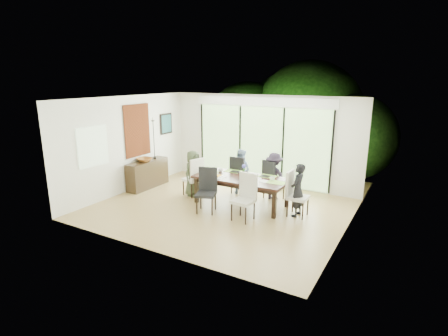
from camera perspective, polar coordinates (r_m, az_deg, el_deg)
The scene contains 62 objects.
floor at distance 8.77m, azimuth -0.82°, elevation -6.73°, with size 6.00×5.00×0.01m, color olive.
ceiling at distance 8.18m, azimuth -0.89°, elevation 11.24°, with size 6.00×5.00×0.01m, color white.
wall_back at distance 10.57m, azimuth 6.15°, elevation 4.51°, with size 6.00×0.02×2.70m, color silver.
wall_front at distance 6.42m, azimuth -12.41°, elevation -2.35°, with size 6.00×0.02×2.70m, color silver.
wall_left at distance 10.22m, azimuth -15.55°, elevation 3.72°, with size 0.02×5.00×2.70m, color silver.
wall_right at distance 7.35m, azimuth 19.76°, elevation -0.73°, with size 0.02×5.00×2.70m, color silver.
glass_doors at distance 10.56m, azimuth 6.04°, elevation 3.68°, with size 4.20×0.02×2.30m, color #598C3F.
blinds_header at distance 10.38m, azimuth 6.21°, elevation 10.73°, with size 4.40×0.06×0.28m, color white.
mullion_a at distance 11.54m, azimuth -3.57°, elevation 4.67°, with size 0.05×0.04×2.30m, color black.
mullion_b at distance 10.84m, azimuth 2.63°, elevation 4.04°, with size 0.05×0.04×2.30m, color black.
mullion_c at distance 10.29m, azimuth 9.58°, elevation 3.27°, with size 0.05×0.04×2.30m, color black.
mullion_d at distance 9.90m, azimuth 17.18°, elevation 2.38°, with size 0.05×0.04×2.30m, color black.
side_window at distance 9.37m, azimuth -20.63°, elevation 3.31°, with size 0.02×0.90×1.00m, color #8CAD7F.
deck at distance 11.68m, azimuth 7.74°, elevation -1.62°, with size 6.00×1.80×0.10m, color brown.
rail_top at distance 12.26m, azimuth 9.26°, elevation 1.99°, with size 6.00×0.08×0.06m, color brown.
foliage_left at distance 13.72m, azimuth 3.84°, elevation 7.25°, with size 3.20×3.20×3.20m, color #14380F.
foliage_mid at distance 13.43m, azimuth 13.56°, elevation 8.28°, with size 4.00×4.00×4.00m, color #14380F.
foliage_right at distance 12.33m, azimuth 20.37°, elevation 4.70°, with size 2.80×2.80×2.80m, color #14380F.
foliage_far at distance 14.42m, azimuth 10.49°, elevation 8.12°, with size 3.60×3.60×3.60m, color #14380F.
table_top at distance 8.84m, azimuth 2.83°, elevation -1.67°, with size 2.36×1.08×0.06m, color black.
table_apron at distance 8.87m, azimuth 2.82°, elevation -2.22°, with size 2.17×0.89×0.10m, color black.
table_leg_fl at distance 9.13m, azimuth -4.50°, elevation -3.60°, with size 0.09×0.09×0.68m, color black.
table_leg_fr at distance 8.17m, azimuth 8.19°, elevation -5.94°, with size 0.09×0.09×0.68m, color black.
table_leg_bl at distance 9.82m, azimuth -1.66°, elevation -2.25°, with size 0.09×0.09×0.68m, color black.
table_leg_br at distance 8.93m, azimuth 10.27°, elevation -4.22°, with size 0.09×0.09×0.68m, color black.
chair_left_end at distance 9.64m, azimuth -5.14°, elevation -1.38°, with size 0.45×0.45×1.08m, color white, non-canonical shape.
chair_right_end at distance 8.35m, azimuth 12.03°, elevation -4.18°, with size 0.45×0.45×1.08m, color beige, non-canonical shape.
chair_far_left at distance 9.81m, azimuth 2.75°, elevation -1.04°, with size 0.45×0.45×1.08m, color black, non-canonical shape.
chair_far_right at distance 9.42m, azimuth 8.17°, elevation -1.85°, with size 0.45×0.45×1.08m, color black, non-canonical shape.
chair_near_left at distance 8.41m, azimuth -2.94°, elevation -3.73°, with size 0.45×0.45×1.08m, color black, non-canonical shape.
chair_near_right at distance 7.94m, azimuth 3.15°, elevation -4.86°, with size 0.45×0.45×1.08m, color beige, non-canonical shape.
person_left_end at distance 9.60m, azimuth -5.06°, elevation -0.86°, with size 0.59×0.37×1.27m, color #3F4A31.
person_right_end at distance 8.33m, azimuth 11.93°, elevation -3.55°, with size 0.59×0.37×1.27m, color black.
person_far_left at distance 9.77m, azimuth 2.70°, elevation -0.54°, with size 0.59×0.37×1.27m, color #7C93B3.
person_far_right at distance 9.37m, azimuth 8.14°, elevation -1.33°, with size 0.59×0.37×1.27m, color black.
placemat_left at distance 9.29m, azimuth -2.39°, elevation -0.66°, with size 0.43×0.32×0.01m, color #8BB942.
placemat_right at distance 8.46m, azimuth 8.57°, elevation -2.34°, with size 0.43×0.32×0.01m, color #87BD43.
placemat_far_l at distance 9.38m, azimuth 1.50°, elevation -0.51°, with size 0.43×0.32×0.01m, color #8AC546.
placemat_far_r at distance 8.96m, azimuth 7.13°, elevation -1.33°, with size 0.43×0.32×0.01m, color #90C345.
placemat_paper at distance 8.84m, azimuth -1.23°, elevation -1.44°, with size 0.43×0.32×0.01m, color white.
tablet_far_l at distance 9.29m, azimuth 1.90°, elevation -0.60°, with size 0.26×0.18×0.01m, color black.
tablet_far_r at distance 8.93m, azimuth 6.71°, elevation -1.32°, with size 0.24×0.17×0.01m, color black.
papers at distance 8.51m, azimuth 6.88°, elevation -2.20°, with size 0.30×0.22×0.00m, color white.
platter_base at distance 8.84m, azimuth -1.23°, elevation -1.35°, with size 0.26×0.26×0.02m, color white.
platter_snacks at distance 8.83m, azimuth -1.23°, elevation -1.24°, with size 0.20×0.20×0.01m, color orange.
vase at distance 8.84m, azimuth 3.27°, elevation -1.09°, with size 0.08×0.08×0.12m, color silver.
hyacinth_stems at distance 8.81m, azimuth 3.28°, elevation -0.35°, with size 0.04×0.04×0.16m, color #337226.
hyacinth_blooms at distance 8.78m, azimuth 3.29°, elevation 0.27°, with size 0.11×0.11×0.11m, color #4F51C7.
laptop at distance 9.15m, azimuth -2.19°, elevation -0.83°, with size 0.32×0.21×0.03m, color silver.
cup_a at distance 9.27m, azimuth -0.59°, elevation -0.39°, with size 0.12×0.12×0.09m, color white.
cup_b at distance 8.67m, azimuth 3.41°, elevation -1.50°, with size 0.10×0.10×0.09m, color white.
cup_c at distance 8.59m, azimuth 7.89°, elevation -1.75°, with size 0.12×0.12×0.09m, color white.
book at distance 8.77m, azimuth 4.44°, elevation -1.58°, with size 0.16×0.22×0.02m, color white.
sideboard at distance 10.60m, azimuth -12.36°, elevation -0.96°, with size 0.40×1.43×0.81m, color black.
bowl at distance 10.42m, azimuth -12.86°, elevation 1.33°, with size 0.43×0.43×0.10m, color brown.
candlestick_base at distance 10.75m, azimuth -11.24°, elevation 1.63°, with size 0.09×0.09×0.04m, color black.
candlestick_shaft at distance 10.64m, azimuth -11.39°, elevation 4.60°, with size 0.02×0.02×1.12m, color black.
candlestick_pan at distance 10.56m, azimuth -11.54°, elevation 7.57°, with size 0.09×0.09×0.03m, color black.
candle at distance 10.56m, azimuth -11.55°, elevation 7.86°, with size 0.03×0.03×0.09m, color silver.
tapestry at distance 10.41m, azimuth -13.96°, elevation 5.97°, with size 0.02×1.00×1.50m, color maroon.
art_frame at distance 11.37m, azimuth -9.44°, elevation 7.15°, with size 0.03×0.55×0.65m, color black.
art_canvas at distance 11.36m, azimuth -9.36°, elevation 7.15°, with size 0.01×0.45×0.55m, color #194C53.
Camera 1 is at (4.19, -7.02, 3.18)m, focal length 28.00 mm.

